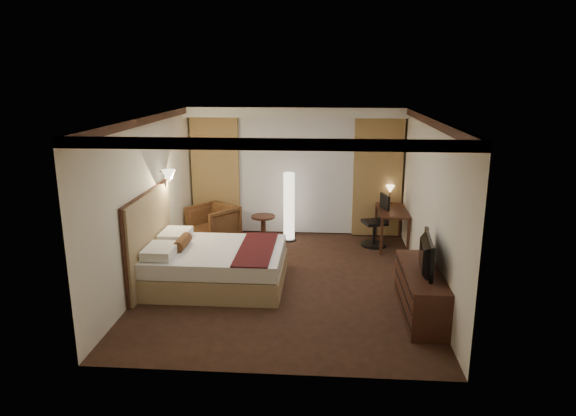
# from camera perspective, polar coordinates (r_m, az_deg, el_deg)

# --- Properties ---
(floor) EXTENTS (4.50, 5.50, 0.01)m
(floor) POSITION_cam_1_polar(r_m,az_deg,el_deg) (8.63, -0.20, -8.08)
(floor) COLOR black
(floor) RESTS_ON ground
(ceiling) EXTENTS (4.50, 5.50, 0.01)m
(ceiling) POSITION_cam_1_polar(r_m,az_deg,el_deg) (7.98, -0.21, 10.09)
(ceiling) COLOR white
(ceiling) RESTS_ON back_wall
(back_wall) EXTENTS (4.50, 0.02, 2.70)m
(back_wall) POSITION_cam_1_polar(r_m,az_deg,el_deg) (10.89, 0.91, 4.15)
(back_wall) COLOR silver
(back_wall) RESTS_ON floor
(left_wall) EXTENTS (0.02, 5.50, 2.70)m
(left_wall) POSITION_cam_1_polar(r_m,az_deg,el_deg) (8.67, -15.21, 0.89)
(left_wall) COLOR silver
(left_wall) RESTS_ON floor
(right_wall) EXTENTS (0.02, 5.50, 2.70)m
(right_wall) POSITION_cam_1_polar(r_m,az_deg,el_deg) (8.34, 15.39, 0.35)
(right_wall) COLOR silver
(right_wall) RESTS_ON floor
(crown_molding) EXTENTS (4.50, 5.50, 0.12)m
(crown_molding) POSITION_cam_1_polar(r_m,az_deg,el_deg) (7.99, -0.21, 9.66)
(crown_molding) COLOR black
(crown_molding) RESTS_ON ceiling
(soffit) EXTENTS (4.50, 0.50, 0.20)m
(soffit) POSITION_cam_1_polar(r_m,az_deg,el_deg) (10.48, 0.86, 10.63)
(soffit) COLOR white
(soffit) RESTS_ON ceiling
(curtain_sheer) EXTENTS (2.48, 0.04, 2.45)m
(curtain_sheer) POSITION_cam_1_polar(r_m,az_deg,el_deg) (10.83, 0.89, 3.55)
(curtain_sheer) COLOR silver
(curtain_sheer) RESTS_ON back_wall
(curtain_left_drape) EXTENTS (1.00, 0.14, 2.45)m
(curtain_left_drape) POSITION_cam_1_polar(r_m,az_deg,el_deg) (11.00, -8.03, 3.58)
(curtain_left_drape) COLOR #AC864E
(curtain_left_drape) RESTS_ON back_wall
(curtain_right_drape) EXTENTS (1.00, 0.14, 2.45)m
(curtain_right_drape) POSITION_cam_1_polar(r_m,az_deg,el_deg) (10.80, 9.92, 3.31)
(curtain_right_drape) COLOR #AC864E
(curtain_right_drape) RESTS_ON back_wall
(wall_sconce) EXTENTS (0.24, 0.24, 0.24)m
(wall_sconce) POSITION_cam_1_polar(r_m,az_deg,el_deg) (9.14, -13.09, 3.46)
(wall_sconce) COLOR white
(wall_sconce) RESTS_ON left_wall
(bed) EXTENTS (2.16, 1.68, 0.63)m
(bed) POSITION_cam_1_polar(r_m,az_deg,el_deg) (8.47, -7.87, -6.38)
(bed) COLOR white
(bed) RESTS_ON floor
(headboard) EXTENTS (0.12, 1.98, 1.50)m
(headboard) POSITION_cam_1_polar(r_m,az_deg,el_deg) (8.62, -15.09, -3.33)
(headboard) COLOR tan
(headboard) RESTS_ON floor
(armchair) EXTENTS (1.12, 1.11, 0.85)m
(armchair) POSITION_cam_1_polar(r_m,az_deg,el_deg) (10.53, -8.31, -1.56)
(armchair) COLOR #451F14
(armchair) RESTS_ON floor
(side_table) EXTENTS (0.49, 0.49, 0.54)m
(side_table) POSITION_cam_1_polar(r_m,az_deg,el_deg) (10.53, -2.75, -2.29)
(side_table) COLOR black
(side_table) RESTS_ON floor
(floor_lamp) EXTENTS (0.30, 0.30, 1.43)m
(floor_lamp) POSITION_cam_1_polar(r_m,az_deg,el_deg) (10.45, 0.12, 0.14)
(floor_lamp) COLOR white
(floor_lamp) RESTS_ON floor
(desk) EXTENTS (0.55, 1.25, 0.75)m
(desk) POSITION_cam_1_polar(r_m,az_deg,el_deg) (10.44, 11.40, -2.12)
(desk) COLOR black
(desk) RESTS_ON floor
(desk_lamp) EXTENTS (0.18, 0.18, 0.34)m
(desk_lamp) POSITION_cam_1_polar(r_m,az_deg,el_deg) (10.75, 11.25, 1.39)
(desk_lamp) COLOR #FFD899
(desk_lamp) RESTS_ON desk
(office_chair) EXTENTS (0.63, 0.63, 1.05)m
(office_chair) POSITION_cam_1_polar(r_m,az_deg,el_deg) (10.31, 9.61, -1.37)
(office_chair) COLOR black
(office_chair) RESTS_ON floor
(dresser) EXTENTS (0.50, 1.72, 0.67)m
(dresser) POSITION_cam_1_polar(r_m,az_deg,el_deg) (7.62, 14.51, -9.03)
(dresser) COLOR black
(dresser) RESTS_ON floor
(television) EXTENTS (0.66, 1.03, 0.13)m
(television) POSITION_cam_1_polar(r_m,az_deg,el_deg) (7.40, 14.59, -4.64)
(television) COLOR black
(television) RESTS_ON dresser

